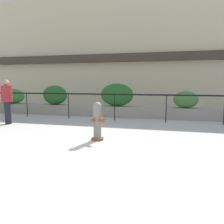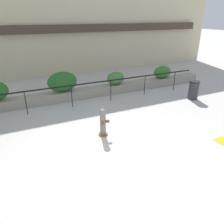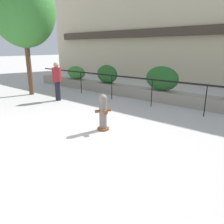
# 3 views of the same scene
# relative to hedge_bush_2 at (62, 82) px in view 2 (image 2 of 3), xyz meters

# --- Properties ---
(ground_plane) EXTENTS (120.00, 120.00, 0.00)m
(ground_plane) POSITION_rel_hedge_bush_2_xyz_m (0.15, -6.00, -1.04)
(ground_plane) COLOR #BCB7B2
(building_facade) EXTENTS (30.00, 1.36, 8.00)m
(building_facade) POSITION_rel_hedge_bush_2_xyz_m (0.15, 5.98, 2.95)
(building_facade) COLOR beige
(building_facade) RESTS_ON ground
(planter_wall_low) EXTENTS (18.00, 0.70, 0.50)m
(planter_wall_low) POSITION_rel_hedge_bush_2_xyz_m (0.15, 0.00, -0.79)
(planter_wall_low) COLOR gray
(planter_wall_low) RESTS_ON ground
(fence_railing_segment) EXTENTS (15.00, 0.05, 1.15)m
(fence_railing_segment) POSITION_rel_hedge_bush_2_xyz_m (0.15, -1.10, -0.02)
(fence_railing_segment) COLOR black
(fence_railing_segment) RESTS_ON ground
(hedge_bush_2) EXTENTS (1.57, 0.64, 1.07)m
(hedge_bush_2) POSITION_rel_hedge_bush_2_xyz_m (0.00, 0.00, 0.00)
(hedge_bush_2) COLOR #235B23
(hedge_bush_2) RESTS_ON planter_wall_low
(hedge_bush_3) EXTENTS (1.07, 0.67, 0.75)m
(hedge_bush_3) POSITION_rel_hedge_bush_2_xyz_m (3.12, 0.00, -0.16)
(hedge_bush_3) COLOR #427538
(hedge_bush_3) RESTS_ON planter_wall_low
(hedge_bush_4) EXTENTS (1.25, 0.68, 0.78)m
(hedge_bush_4) POSITION_rel_hedge_bush_2_xyz_m (6.49, 0.00, -0.15)
(hedge_bush_4) COLOR #2D6B28
(hedge_bush_4) RESTS_ON planter_wall_low
(fire_hydrant) EXTENTS (0.49, 0.47, 1.08)m
(fire_hydrant) POSITION_rel_hedge_bush_2_xyz_m (0.43, -4.36, -0.48)
(fire_hydrant) COLOR brown
(fire_hydrant) RESTS_ON ground
(trash_bin) EXTENTS (0.55, 0.55, 1.01)m
(trash_bin) POSITION_rel_hedge_bush_2_xyz_m (6.47, -2.82, -0.53)
(trash_bin) COLOR #2D3338
(trash_bin) RESTS_ON ground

